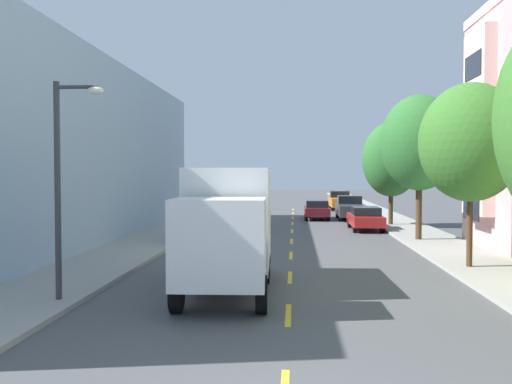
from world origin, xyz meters
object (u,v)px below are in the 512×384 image
at_px(parked_pickup_charcoal, 351,208).
at_px(moving_burgundy_sedan, 317,209).
at_px(street_tree_farthest, 391,159).
at_px(parked_pickup_orange, 340,201).
at_px(delivery_box_truck, 229,222).
at_px(parked_sedan_red, 365,218).
at_px(parked_suv_black, 223,214).
at_px(street_tree_second, 471,142).
at_px(street_lamp, 64,171).
at_px(street_tree_third, 419,143).
at_px(parked_suv_white, 204,222).

bearing_deg(parked_pickup_charcoal, moving_burgundy_sedan, -175.98).
relative_size(street_tree_farthest, parked_pickup_orange, 1.25).
bearing_deg(delivery_box_truck, moving_burgundy_sedan, 82.03).
relative_size(parked_sedan_red, parked_suv_black, 0.94).
relative_size(parked_pickup_charcoal, moving_burgundy_sedan, 1.18).
xyz_separation_m(street_tree_second, moving_burgundy_sedan, (-4.60, 21.92, -3.83)).
bearing_deg(parked_pickup_charcoal, delivery_box_truck, -103.34).
distance_m(street_lamp, parked_pickup_orange, 40.75).
bearing_deg(street_tree_second, street_tree_third, 90.00).
xyz_separation_m(street_lamp, parked_pickup_charcoal, (10.27, 28.20, -2.71)).
xyz_separation_m(street_tree_second, parked_pickup_orange, (-1.93, 33.20, -3.75)).
bearing_deg(parked_pickup_charcoal, street_tree_third, -81.53).
height_order(delivery_box_truck, parked_sedan_red, delivery_box_truck).
relative_size(street_tree_third, street_tree_farthest, 1.10).
relative_size(street_tree_farthest, moving_burgundy_sedan, 1.48).
height_order(street_lamp, parked_suv_black, street_lamp).
bearing_deg(parked_pickup_orange, street_tree_third, -85.57).
bearing_deg(moving_burgundy_sedan, delivery_box_truck, -97.97).
xyz_separation_m(street_lamp, parked_pickup_orange, (10.40, 39.31, -2.71)).
xyz_separation_m(street_tree_third, parked_sedan_red, (-1.96, 5.69, -4.25)).
height_order(parked_pickup_charcoal, parked_suv_black, parked_suv_black).
bearing_deg(parked_sedan_red, street_lamp, -117.28).
distance_m(street_tree_third, parked_pickup_orange, 25.31).
bearing_deg(moving_burgundy_sedan, street_lamp, -105.41).
distance_m(street_tree_farthest, parked_suv_white, 14.46).
height_order(street_tree_third, street_lamp, street_tree_third).
distance_m(street_tree_farthest, parked_pickup_charcoal, 6.83).
distance_m(street_tree_third, moving_burgundy_sedan, 14.98).
xyz_separation_m(parked_pickup_orange, moving_burgundy_sedan, (-2.67, -11.29, -0.08)).
bearing_deg(delivery_box_truck, parked_suv_white, 102.86).
bearing_deg(parked_sedan_red, parked_pickup_orange, 89.92).
bearing_deg(street_tree_second, parked_sedan_red, 97.95).
bearing_deg(street_lamp, moving_burgundy_sedan, 74.59).
relative_size(street_tree_farthest, parked_pickup_charcoal, 1.25).
bearing_deg(street_tree_third, parked_suv_white, -176.57).
xyz_separation_m(delivery_box_truck, parked_sedan_red, (6.25, 17.86, -1.26)).
distance_m(parked_pickup_charcoal, parked_suv_white, 16.90).
height_order(delivery_box_truck, parked_pickup_orange, delivery_box_truck).
bearing_deg(street_tree_farthest, parked_suv_black, -163.90).
height_order(parked_pickup_charcoal, parked_pickup_orange, same).
bearing_deg(parked_suv_black, parked_pickup_orange, 66.09).
distance_m(street_tree_second, parked_sedan_red, 14.65).
bearing_deg(parked_pickup_charcoal, street_tree_second, -84.69).
distance_m(street_lamp, delivery_box_truck, 4.93).
xyz_separation_m(parked_sedan_red, moving_burgundy_sedan, (-2.64, 7.91, 0.00)).
relative_size(parked_suv_black, moving_burgundy_sedan, 1.07).
bearing_deg(street_lamp, street_tree_farthest, 61.53).
height_order(parked_pickup_orange, moving_burgundy_sedan, parked_pickup_orange).
bearing_deg(parked_suv_white, street_tree_second, -35.26).
bearing_deg(parked_pickup_charcoal, parked_pickup_orange, 89.37).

